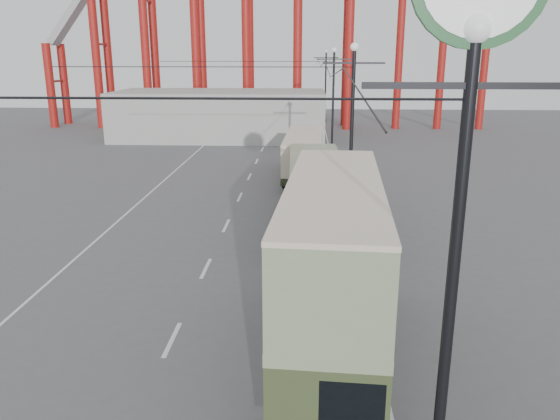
# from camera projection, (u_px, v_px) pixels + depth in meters

# --- Properties ---
(road_markings) EXTENTS (12.52, 120.00, 0.01)m
(road_markings) POSITION_uv_depth(u_px,v_px,m) (237.00, 207.00, 32.42)
(road_markings) COLOR silver
(road_markings) RESTS_ON ground
(lamp_post_near) EXTENTS (3.20, 0.44, 10.80)m
(lamp_post_near) POSITION_uv_depth(u_px,v_px,m) (468.00, 116.00, 8.16)
(lamp_post_near) COLOR black
(lamp_post_near) RESTS_ON ground
(lamp_post_mid) EXTENTS (3.20, 0.44, 9.32)m
(lamp_post_mid) POSITION_uv_depth(u_px,v_px,m) (352.00, 133.00, 29.20)
(lamp_post_mid) COLOR black
(lamp_post_mid) RESTS_ON ground
(lamp_post_far) EXTENTS (3.20, 0.44, 9.32)m
(lamp_post_far) POSITION_uv_depth(u_px,v_px,m) (333.00, 100.00, 50.32)
(lamp_post_far) COLOR black
(lamp_post_far) RESTS_ON ground
(lamp_post_distant) EXTENTS (3.20, 0.44, 9.32)m
(lamp_post_distant) POSITION_uv_depth(u_px,v_px,m) (326.00, 86.00, 71.45)
(lamp_post_distant) COLOR black
(lamp_post_distant) RESTS_ON ground
(fairground_shed) EXTENTS (22.00, 10.00, 5.00)m
(fairground_shed) POSITION_uv_depth(u_px,v_px,m) (221.00, 115.00, 58.19)
(fairground_shed) COLOR #A0A19B
(fairground_shed) RESTS_ON ground
(double_decker_bus) EXTENTS (3.18, 10.24, 5.42)m
(double_decker_bus) POSITION_uv_depth(u_px,v_px,m) (332.00, 264.00, 15.38)
(double_decker_bus) COLOR #394525
(double_decker_bus) RESTS_ON ground
(single_decker_green) EXTENTS (3.11, 12.19, 3.43)m
(single_decker_green) POSITION_uv_depth(u_px,v_px,m) (316.00, 191.00, 28.22)
(single_decker_green) COLOR gray
(single_decker_green) RESTS_ON ground
(single_decker_cream) EXTENTS (2.93, 10.36, 3.20)m
(single_decker_cream) POSITION_uv_depth(u_px,v_px,m) (304.00, 154.00, 39.49)
(single_decker_cream) COLOR beige
(single_decker_cream) RESTS_ON ground
(pedestrian) EXTENTS (0.78, 0.62, 1.87)m
(pedestrian) POSITION_uv_depth(u_px,v_px,m) (299.00, 231.00, 25.02)
(pedestrian) COLOR black
(pedestrian) RESTS_ON ground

